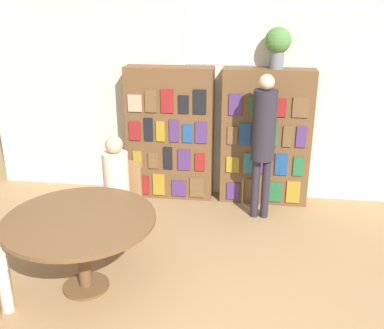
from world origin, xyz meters
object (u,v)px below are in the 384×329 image
object	(u,v)px
bookshelf_right	(266,138)
librarian_standing	(264,134)
bookshelf_left	(170,134)
reading_table	(80,228)
flower_vase	(278,43)
seated_reader_left	(115,184)
chair_left_side	(122,196)

from	to	relation	value
bookshelf_right	librarian_standing	size ratio (longest dim) A/B	0.99
bookshelf_left	bookshelf_right	bearing A→B (deg)	0.01
bookshelf_right	reading_table	size ratio (longest dim) A/B	1.29
bookshelf_left	flower_vase	size ratio (longest dim) A/B	3.57
bookshelf_left	bookshelf_right	world-z (taller)	same
bookshelf_right	seated_reader_left	distance (m)	2.14
bookshelf_left	seated_reader_left	bearing A→B (deg)	-104.36
bookshelf_right	chair_left_side	size ratio (longest dim) A/B	1.99
bookshelf_left	librarian_standing	bearing A→B (deg)	-22.18
bookshelf_right	flower_vase	world-z (taller)	flower_vase
flower_vase	reading_table	size ratio (longest dim) A/B	0.36
bookshelf_right	seated_reader_left	size ratio (longest dim) A/B	1.42
reading_table	bookshelf_left	bearing A→B (deg)	79.25
reading_table	chair_left_side	bearing A→B (deg)	85.28
chair_left_side	bookshelf_right	bearing A→B (deg)	-138.54
chair_left_side	seated_reader_left	world-z (taller)	seated_reader_left
bookshelf_left	flower_vase	bearing A→B (deg)	0.21
reading_table	chair_left_side	xyz separation A→B (m)	(0.08, 1.03, -0.15)
bookshelf_right	flower_vase	size ratio (longest dim) A/B	3.57
bookshelf_right	chair_left_side	distance (m)	2.05
chair_left_side	flower_vase	bearing A→B (deg)	-139.70
chair_left_side	librarian_standing	size ratio (longest dim) A/B	0.50
flower_vase	chair_left_side	distance (m)	2.61
seated_reader_left	librarian_standing	size ratio (longest dim) A/B	0.70
bookshelf_right	librarian_standing	bearing A→B (deg)	-94.97
reading_table	chair_left_side	size ratio (longest dim) A/B	1.55
reading_table	librarian_standing	size ratio (longest dim) A/B	0.77
seated_reader_left	librarian_standing	world-z (taller)	librarian_standing
flower_vase	librarian_standing	bearing A→B (deg)	-103.35
chair_left_side	seated_reader_left	distance (m)	0.28
bookshelf_right	flower_vase	bearing A→B (deg)	3.55
seated_reader_left	librarian_standing	xyz separation A→B (m)	(1.58, 0.88, 0.37)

